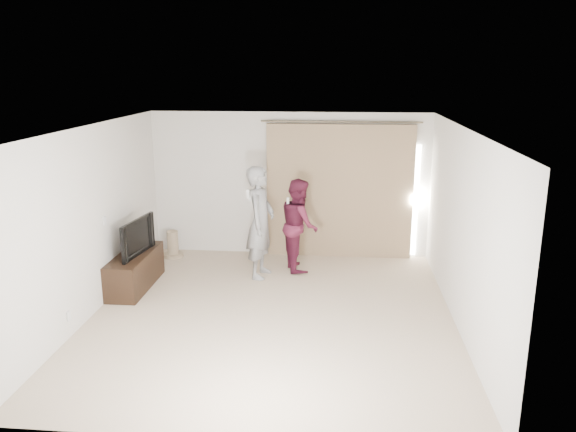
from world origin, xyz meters
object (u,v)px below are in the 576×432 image
object	(u,v)px
person_man	(260,222)
person_woman	(299,225)
tv	(132,236)
tv_console	(135,270)

from	to	relation	value
person_man	person_woman	xyz separation A→B (m)	(0.60, 0.41, -0.14)
tv	person_woman	bearing A→B (deg)	-58.89
tv_console	person_woman	size ratio (longest dim) A/B	0.91
tv_console	person_man	world-z (taller)	person_man
tv	person_man	world-z (taller)	person_man
tv_console	person_woman	xyz separation A→B (m)	(2.50, 1.08, 0.51)
tv	tv_console	bearing A→B (deg)	-172.21
tv_console	person_man	bearing A→B (deg)	19.49
tv_console	person_man	xyz separation A→B (m)	(1.90, 0.67, 0.65)
tv	person_woman	distance (m)	2.72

